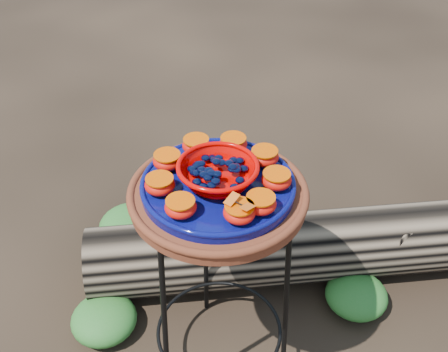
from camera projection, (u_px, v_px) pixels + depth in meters
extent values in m
cylinder|color=maroon|center=(218.00, 196.00, 1.47)|extent=(0.46, 0.46, 0.04)
cylinder|color=#020238|center=(218.00, 186.00, 1.45)|extent=(0.40, 0.40, 0.03)
ellipsoid|color=red|center=(239.00, 213.00, 1.32)|extent=(0.08, 0.08, 0.04)
ellipsoid|color=red|center=(261.00, 204.00, 1.35)|extent=(0.08, 0.08, 0.04)
ellipsoid|color=red|center=(276.00, 180.00, 1.42)|extent=(0.08, 0.08, 0.04)
ellipsoid|color=red|center=(264.00, 157.00, 1.50)|extent=(0.08, 0.08, 0.04)
ellipsoid|color=red|center=(233.00, 144.00, 1.54)|extent=(0.08, 0.08, 0.04)
ellipsoid|color=red|center=(196.00, 145.00, 1.54)|extent=(0.08, 0.08, 0.04)
ellipsoid|color=red|center=(167.00, 161.00, 1.48)|extent=(0.08, 0.08, 0.04)
ellipsoid|color=red|center=(160.00, 185.00, 1.40)|extent=(0.08, 0.08, 0.04)
ellipsoid|color=red|center=(181.00, 207.00, 1.34)|extent=(0.08, 0.08, 0.04)
ellipsoid|color=#246822|center=(104.00, 318.00, 1.97)|extent=(0.23, 0.23, 0.12)
ellipsoid|color=#246822|center=(357.00, 295.00, 2.06)|extent=(0.23, 0.23, 0.11)
ellipsoid|color=#246822|center=(131.00, 225.00, 2.33)|extent=(0.27, 0.27, 0.13)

